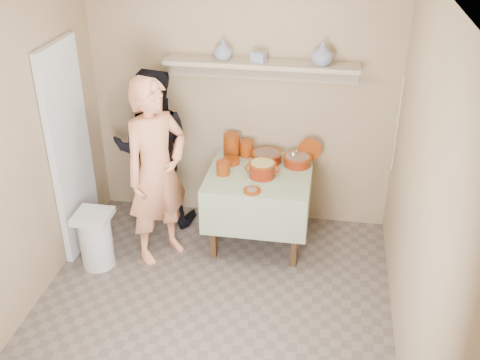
% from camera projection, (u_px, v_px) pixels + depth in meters
% --- Properties ---
extents(ground, '(3.50, 3.50, 0.00)m').
position_uv_depth(ground, '(207.00, 324.00, 4.59)').
color(ground, '#64574E').
rests_on(ground, ground).
extents(tile_panel, '(0.06, 0.70, 2.00)m').
position_uv_depth(tile_panel, '(71.00, 151.00, 5.14)').
color(tile_panel, silver).
rests_on(tile_panel, ground).
extents(plate_stack_a, '(0.17, 0.17, 0.22)m').
position_uv_depth(plate_stack_a, '(232.00, 145.00, 5.56)').
color(plate_stack_a, maroon).
rests_on(plate_stack_a, serving_table).
extents(plate_stack_b, '(0.13, 0.13, 0.16)m').
position_uv_depth(plate_stack_b, '(247.00, 149.00, 5.55)').
color(plate_stack_b, maroon).
rests_on(plate_stack_b, serving_table).
extents(bowl_stack, '(0.13, 0.13, 0.13)m').
position_uv_depth(bowl_stack, '(223.00, 168.00, 5.22)').
color(bowl_stack, maroon).
rests_on(bowl_stack, serving_table).
extents(empty_bowl, '(0.17, 0.17, 0.05)m').
position_uv_depth(empty_bowl, '(231.00, 161.00, 5.43)').
color(empty_bowl, maroon).
rests_on(empty_bowl, serving_table).
extents(propped_lid, '(0.23, 0.04, 0.23)m').
position_uv_depth(propped_lid, '(309.00, 150.00, 5.43)').
color(propped_lid, maroon).
rests_on(propped_lid, serving_table).
extents(vase_right, '(0.21, 0.21, 0.21)m').
position_uv_depth(vase_right, '(322.00, 54.00, 4.99)').
color(vase_right, navy).
rests_on(vase_right, wall_shelf).
extents(vase_left, '(0.25, 0.25, 0.18)m').
position_uv_depth(vase_left, '(223.00, 50.00, 5.14)').
color(vase_left, navy).
rests_on(vase_left, wall_shelf).
extents(ceramic_box, '(0.15, 0.13, 0.09)m').
position_uv_depth(ceramic_box, '(259.00, 57.00, 5.10)').
color(ceramic_box, navy).
rests_on(ceramic_box, wall_shelf).
extents(person_cook, '(0.73, 0.77, 1.77)m').
position_uv_depth(person_cook, '(157.00, 172.00, 5.02)').
color(person_cook, '#E48D62').
rests_on(person_cook, ground).
extents(person_helper, '(0.88, 0.73, 1.65)m').
position_uv_depth(person_helper, '(153.00, 149.00, 5.58)').
color(person_helper, black).
rests_on(person_helper, ground).
extents(room_shell, '(3.04, 3.54, 2.62)m').
position_uv_depth(room_shell, '(200.00, 145.00, 3.81)').
color(room_shell, tan).
rests_on(room_shell, ground).
extents(serving_table, '(0.97, 0.97, 0.76)m').
position_uv_depth(serving_table, '(259.00, 183.00, 5.35)').
color(serving_table, '#4C2D16').
rests_on(serving_table, ground).
extents(cazuela_meat_a, '(0.30, 0.30, 0.10)m').
position_uv_depth(cazuela_meat_a, '(267.00, 156.00, 5.45)').
color(cazuela_meat_a, '#62180C').
rests_on(cazuela_meat_a, serving_table).
extents(cazuela_meat_b, '(0.28, 0.28, 0.10)m').
position_uv_depth(cazuela_meat_b, '(298.00, 160.00, 5.38)').
color(cazuela_meat_b, '#62180C').
rests_on(cazuela_meat_b, serving_table).
extents(ladle, '(0.08, 0.26, 0.19)m').
position_uv_depth(ladle, '(293.00, 154.00, 5.37)').
color(ladle, silver).
rests_on(ladle, cazuela_meat_b).
extents(cazuela_rice, '(0.33, 0.25, 0.14)m').
position_uv_depth(cazuela_rice, '(262.00, 168.00, 5.17)').
color(cazuela_rice, '#62180C').
rests_on(cazuela_rice, serving_table).
extents(front_plate, '(0.16, 0.16, 0.03)m').
position_uv_depth(front_plate, '(252.00, 191.00, 4.96)').
color(front_plate, maroon).
rests_on(front_plate, serving_table).
extents(wall_shelf, '(1.80, 0.25, 0.21)m').
position_uv_depth(wall_shelf, '(261.00, 66.00, 5.18)').
color(wall_shelf, tan).
rests_on(wall_shelf, room_shell).
extents(trash_bin, '(0.32, 0.32, 0.56)m').
position_uv_depth(trash_bin, '(96.00, 239.00, 5.15)').
color(trash_bin, silver).
rests_on(trash_bin, ground).
extents(electrical_cord, '(0.01, 0.05, 0.90)m').
position_uv_depth(electrical_cord, '(398.00, 124.00, 5.05)').
color(electrical_cord, silver).
rests_on(electrical_cord, wall_shelf).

